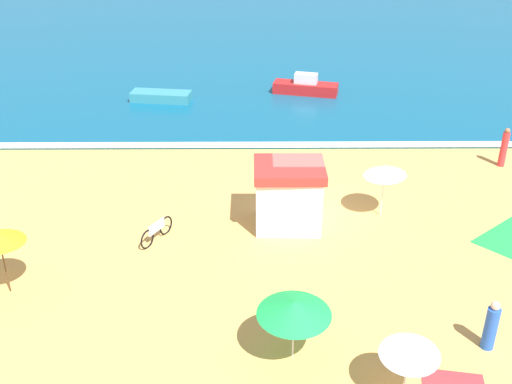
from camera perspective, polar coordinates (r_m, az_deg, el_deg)
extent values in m
plane|color=#E0A856|center=(24.36, 4.39, -1.69)|extent=(60.00, 60.00, 0.00)
cube|color=#0F567A|center=(50.60, 1.95, 14.11)|extent=(60.00, 44.00, 0.10)
cube|color=white|center=(29.95, 3.49, 4.41)|extent=(57.00, 0.70, 0.01)
cube|color=white|center=(22.83, 3.04, -0.73)|extent=(2.43, 2.03, 2.13)
cube|color=#A5332D|center=(22.27, 3.11, 2.08)|extent=(2.57, 2.13, 0.36)
cylinder|color=silver|center=(16.33, 13.80, -15.72)|extent=(0.05, 0.05, 1.81)
cone|color=white|center=(15.85, 14.10, -13.80)|extent=(2.15, 2.15, 0.55)
cylinder|color=#4C3823|center=(20.78, -22.32, -6.09)|extent=(0.05, 0.05, 2.17)
cylinder|color=silver|center=(23.95, 11.66, 0.06)|extent=(0.05, 0.05, 2.08)
cone|color=white|center=(23.56, 11.87, 1.99)|extent=(1.67, 1.65, 0.52)
cylinder|color=silver|center=(17.02, 3.48, -12.69)|extent=(0.05, 0.05, 1.81)
cone|color=green|center=(16.54, 3.56, -10.69)|extent=(2.04, 2.04, 0.43)
torus|color=black|center=(22.15, -10.05, -4.34)|extent=(0.41, 0.66, 0.72)
torus|color=black|center=(22.87, -8.35, -3.08)|extent=(0.41, 0.66, 0.72)
cube|color=white|center=(22.39, -9.23, -3.22)|extent=(0.49, 0.79, 0.36)
cylinder|color=blue|center=(18.60, 20.92, -11.73)|extent=(0.47, 0.47, 1.34)
sphere|color=beige|center=(18.13, 21.34, -9.80)|extent=(0.26, 0.26, 0.26)
cylinder|color=red|center=(29.78, 21.98, 3.69)|extent=(0.44, 0.44, 1.61)
sphere|color=#9E6B47|center=(29.46, 22.29, 5.30)|extent=(0.23, 0.23, 0.23)
cube|color=red|center=(17.72, 17.76, -16.22)|extent=(1.70, 0.90, 0.01)
cube|color=red|center=(37.13, 4.62, 9.56)|extent=(3.94, 2.01, 0.64)
cube|color=silver|center=(36.94, 4.65, 10.46)|extent=(1.45, 0.97, 0.58)
cube|color=teal|center=(36.21, -8.80, 8.76)|extent=(3.54, 1.65, 0.53)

